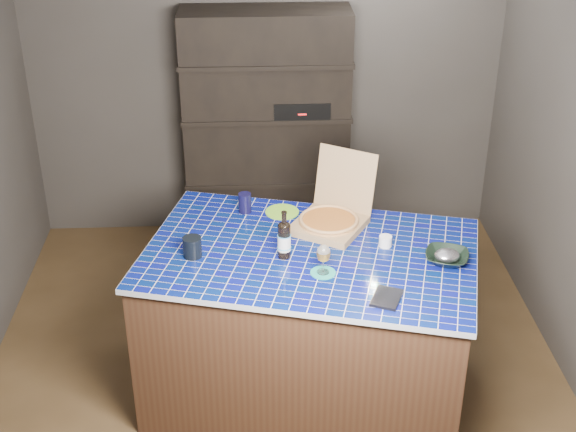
{
  "coord_description": "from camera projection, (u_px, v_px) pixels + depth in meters",
  "views": [
    {
      "loc": [
        -0.11,
        -3.97,
        3.17
      ],
      "look_at": [
        0.08,
        0.0,
        1.01
      ],
      "focal_mm": 50.0,
      "sensor_mm": 36.0,
      "label": 1
    }
  ],
  "objects": [
    {
      "name": "pizza_box",
      "position": [
        331.0,
        218.0,
        4.49
      ],
      "size": [
        0.53,
        0.56,
        0.39
      ],
      "rotation": [
        0.0,
        0.0,
        -0.54
      ],
      "color": "#A28753",
      "rests_on": "kitchen_island"
    },
    {
      "name": "tumbler",
      "position": [
        192.0,
        247.0,
        4.21
      ],
      "size": [
        0.1,
        0.1,
        0.11
      ],
      "primitive_type": "cylinder",
      "color": "black",
      "rests_on": "kitchen_island"
    },
    {
      "name": "foil_contents",
      "position": [
        447.0,
        255.0,
        4.17
      ],
      "size": [
        0.14,
        0.11,
        0.06
      ],
      "primitive_type": "ellipsoid",
      "color": "#B0B1BC",
      "rests_on": "bowl"
    },
    {
      "name": "shelving_unit",
      "position": [
        267.0,
        131.0,
        5.91
      ],
      "size": [
        1.2,
        0.41,
        1.8
      ],
      "color": "black",
      "rests_on": "floor"
    },
    {
      "name": "bowl",
      "position": [
        447.0,
        257.0,
        4.17
      ],
      "size": [
        0.28,
        0.28,
        0.06
      ],
      "primitive_type": "imported",
      "rotation": [
        0.0,
        0.0,
        -0.31
      ],
      "color": "black",
      "rests_on": "kitchen_island"
    },
    {
      "name": "kitchen_island",
      "position": [
        309.0,
        325.0,
        4.51
      ],
      "size": [
        1.98,
        1.52,
        0.96
      ],
      "rotation": [
        0.0,
        0.0,
        -0.26
      ],
      "color": "#3F2819",
      "rests_on": "floor"
    },
    {
      "name": "wine_glass",
      "position": [
        323.0,
        254.0,
        4.04
      ],
      "size": [
        0.07,
        0.07,
        0.16
      ],
      "color": "white",
      "rests_on": "teal_trivet"
    },
    {
      "name": "white_jar",
      "position": [
        385.0,
        241.0,
        4.32
      ],
      "size": [
        0.07,
        0.07,
        0.06
      ],
      "primitive_type": "cylinder",
      "color": "white",
      "rests_on": "kitchen_island"
    },
    {
      "name": "teal_trivet",
      "position": [
        323.0,
        273.0,
        4.09
      ],
      "size": [
        0.13,
        0.13,
        0.01
      ],
      "primitive_type": "cylinder",
      "color": "teal",
      "rests_on": "kitchen_island"
    },
    {
      "name": "room",
      "position": [
        273.0,
        179.0,
        4.41
      ],
      "size": [
        3.5,
        3.5,
        3.5
      ],
      "color": "brown",
      "rests_on": "ground"
    },
    {
      "name": "green_trivet",
      "position": [
        282.0,
        212.0,
        4.67
      ],
      "size": [
        0.2,
        0.2,
        0.01
      ],
      "primitive_type": "cylinder",
      "color": "#75BD28",
      "rests_on": "kitchen_island"
    },
    {
      "name": "navy_cup",
      "position": [
        245.0,
        203.0,
        4.65
      ],
      "size": [
        0.07,
        0.07,
        0.12
      ],
      "primitive_type": "cylinder",
      "color": "black",
      "rests_on": "kitchen_island"
    },
    {
      "name": "mead_bottle",
      "position": [
        284.0,
        239.0,
        4.18
      ],
      "size": [
        0.07,
        0.07,
        0.27
      ],
      "color": "black",
      "rests_on": "kitchen_island"
    },
    {
      "name": "dvd_case",
      "position": [
        387.0,
        298.0,
        3.88
      ],
      "size": [
        0.19,
        0.22,
        0.01
      ],
      "primitive_type": "cube",
      "rotation": [
        0.0,
        0.0,
        -0.4
      ],
      "color": "black",
      "rests_on": "kitchen_island"
    }
  ]
}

